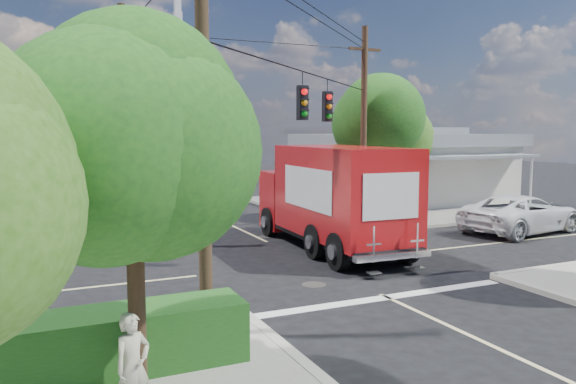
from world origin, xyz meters
TOP-DOWN VIEW (x-y plane):
  - ground at (0.00, 0.00)m, footprint 120.00×120.00m
  - sidewalk_ne at (10.88, 10.88)m, footprint 14.12×14.12m
  - road_markings at (0.00, -1.47)m, footprint 32.00×32.00m
  - building_ne at (12.50, 11.97)m, footprint 11.80×10.20m
  - radio_tower at (0.50, 20.00)m, footprint 0.80×0.80m
  - tree_sw_front at (-6.99, -7.54)m, footprint 3.88×3.78m
  - tree_ne_front at (7.21, 6.76)m, footprint 4.21×4.14m
  - tree_ne_back at (9.81, 8.96)m, footprint 3.77×3.66m
  - palm_nw_front at (-7.50, 7.50)m, footprint 3.01×3.08m
  - palm_nw_back at (-9.50, 9.00)m, footprint 3.01×3.08m
  - utility_poles at (-1.58, 1.60)m, footprint 12.00×10.68m
  - picket_fence at (-7.80, -5.60)m, footprint 5.94×0.06m
  - hedge_sw at (-8.00, -6.40)m, footprint 6.20×1.20m
  - vending_boxes at (6.50, 6.20)m, footprint 1.90×0.50m
  - delivery_truck at (1.69, 1.75)m, footprint 3.23×9.02m
  - parked_car at (10.90, 1.36)m, footprint 6.30×3.64m
  - pedestrian at (-7.20, -8.24)m, footprint 0.70×0.61m

SIDE VIEW (x-z plane):
  - ground at x=0.00m, z-range 0.00..0.00m
  - road_markings at x=0.00m, z-range 0.00..0.01m
  - sidewalk_ne at x=10.88m, z-range 0.00..0.14m
  - picket_fence at x=-7.80m, z-range 0.18..1.18m
  - hedge_sw at x=-8.00m, z-range 0.14..1.24m
  - vending_boxes at x=6.50m, z-range 0.14..1.24m
  - parked_car at x=10.90m, z-range 0.00..1.65m
  - pedestrian at x=-7.20m, z-range 0.14..1.75m
  - delivery_truck at x=1.69m, z-range 0.03..3.87m
  - building_ne at x=12.50m, z-range 0.07..4.57m
  - tree_ne_back at x=9.81m, z-range 1.27..7.10m
  - tree_sw_front at x=-6.99m, z-range 1.32..7.35m
  - palm_nw_back at x=-9.50m, z-range 2.08..7.27m
  - utility_poles at x=-1.58m, z-range 0.17..9.17m
  - tree_ne_front at x=7.21m, z-range 1.44..8.09m
  - palm_nw_front at x=-7.50m, z-range 2.25..7.84m
  - radio_tower at x=0.50m, z-range -2.86..14.14m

